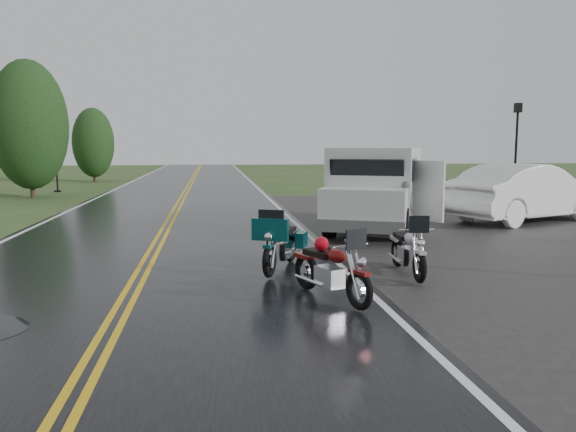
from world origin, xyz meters
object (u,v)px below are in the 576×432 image
(van_white, at_px, (330,193))
(lamp_post_far_left, at_px, (56,157))
(motorcycle_red, at_px, (359,275))
(sedan_white, at_px, (526,193))
(person_at_van, at_px, (404,212))
(motorcycle_silver, at_px, (420,254))
(motorcycle_teal, at_px, (269,247))
(lamp_post_far_right, at_px, (516,151))

(van_white, height_order, lamp_post_far_left, lamp_post_far_left)
(motorcycle_red, distance_m, sedan_white, 11.58)
(person_at_van, relative_size, lamp_post_far_left, 0.42)
(person_at_van, distance_m, sedan_white, 5.77)
(motorcycle_silver, xyz_separation_m, lamp_post_far_left, (-11.32, 21.10, 1.23))
(motorcycle_teal, xyz_separation_m, sedan_white, (8.70, 6.57, 0.29))
(motorcycle_red, distance_m, lamp_post_far_left, 24.60)
(motorcycle_silver, distance_m, lamp_post_far_right, 17.05)
(lamp_post_far_left, bearing_deg, motorcycle_red, -66.24)
(lamp_post_far_left, bearing_deg, motorcycle_teal, -66.54)
(motorcycle_silver, height_order, lamp_post_far_left, lamp_post_far_left)
(motorcycle_teal, distance_m, lamp_post_far_left, 22.24)
(motorcycle_silver, xyz_separation_m, sedan_white, (6.22, 7.31, 0.33))
(motorcycle_silver, bearing_deg, van_white, 99.07)
(motorcycle_red, bearing_deg, lamp_post_far_right, 31.66)
(lamp_post_far_right, bearing_deg, lamp_post_far_left, 161.23)
(motorcycle_red, height_order, motorcycle_silver, motorcycle_red)
(person_at_van, bearing_deg, lamp_post_far_left, -53.91)
(motorcycle_red, relative_size, sedan_white, 0.36)
(motorcycle_silver, relative_size, person_at_van, 1.27)
(motorcycle_red, xyz_separation_m, lamp_post_far_right, (11.05, 15.37, 1.54))
(motorcycle_teal, distance_m, person_at_van, 5.22)
(motorcycle_red, relative_size, person_at_van, 1.29)
(motorcycle_silver, relative_size, van_white, 0.32)
(person_at_van, bearing_deg, van_white, -21.39)
(motorcycle_silver, distance_m, van_white, 5.09)
(sedan_white, bearing_deg, van_white, 85.79)
(lamp_post_far_right, bearing_deg, motorcycle_silver, -124.56)
(motorcycle_teal, distance_m, lamp_post_far_right, 18.01)
(lamp_post_far_left, bearing_deg, lamp_post_far_right, -18.77)
(motorcycle_red, relative_size, motorcycle_teal, 0.94)
(motorcycle_silver, bearing_deg, sedan_white, 53.22)
(motorcycle_teal, height_order, van_white, van_white)
(motorcycle_teal, bearing_deg, sedan_white, 59.71)
(person_at_van, bearing_deg, motorcycle_teal, 43.54)
(van_white, bearing_deg, sedan_white, 42.56)
(person_at_van, relative_size, lamp_post_far_right, 0.36)
(van_white, xyz_separation_m, sedan_white, (6.70, 2.28, -0.30))
(sedan_white, bearing_deg, motorcycle_teal, 104.08)
(person_at_van, relative_size, sedan_white, 0.28)
(person_at_van, height_order, lamp_post_far_left, lamp_post_far_left)
(person_at_van, xyz_separation_m, lamp_post_far_right, (8.39, 9.60, 1.36))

